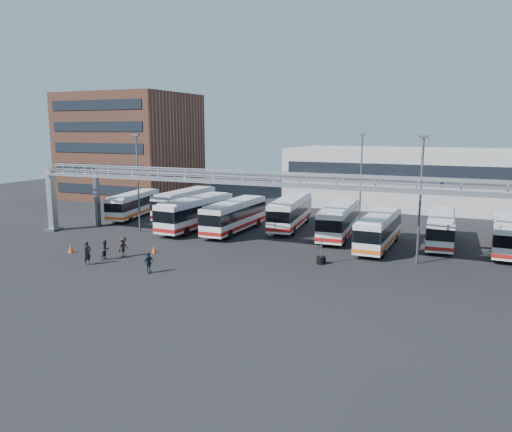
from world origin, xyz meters
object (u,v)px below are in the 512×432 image
at_px(light_pole_mid, 421,193).
at_px(light_pole_back, 361,174).
at_px(bus_0, 134,204).
at_px(bus_6, 379,229).
at_px(cone_left, 71,249).
at_px(cone_right, 154,249).
at_px(pedestrian_b, 105,250).
at_px(pedestrian_a, 87,253).
at_px(pedestrian_c, 123,247).
at_px(bus_3, 235,215).
at_px(tire_stack, 321,259).
at_px(light_pole_left, 138,178).
at_px(pedestrian_d, 149,263).
at_px(bus_2, 196,212).
at_px(bus_8, 507,234).
at_px(bus_5, 339,219).
at_px(bus_4, 290,211).
at_px(bus_1, 185,203).
at_px(bus_7, 441,228).

height_order(light_pole_mid, light_pole_back, same).
bearing_deg(bus_0, light_pole_back, 3.86).
distance_m(bus_6, cone_left, 27.45).
bearing_deg(cone_right, bus_0, 132.89).
bearing_deg(pedestrian_b, pedestrian_a, 170.92).
bearing_deg(pedestrian_c, pedestrian_a, 164.21).
distance_m(bus_3, tire_stack, 14.65).
bearing_deg(bus_3, light_pole_back, 41.62).
distance_m(light_pole_left, bus_3, 10.68).
height_order(pedestrian_b, pedestrian_c, pedestrian_c).
bearing_deg(bus_6, pedestrian_d, -132.56).
xyz_separation_m(pedestrian_c, pedestrian_d, (4.82, -3.06, -0.06)).
distance_m(bus_2, bus_8, 30.15).
distance_m(cone_left, cone_right, 7.32).
relative_size(light_pole_mid, bus_5, 0.93).
distance_m(light_pole_back, bus_3, 15.26).
height_order(light_pole_mid, pedestrian_b, light_pole_mid).
xyz_separation_m(light_pole_mid, pedestrian_c, (-22.90, -7.98, -4.86)).
xyz_separation_m(bus_0, pedestrian_c, (11.12, -15.81, -0.82)).
relative_size(bus_0, bus_2, 0.89).
distance_m(pedestrian_d, cone_right, 6.27).
xyz_separation_m(bus_4, pedestrian_b, (-9.36, -18.72, -1.02)).
height_order(bus_0, bus_8, bus_0).
bearing_deg(cone_right, pedestrian_b, -122.56).
relative_size(light_pole_left, bus_4, 0.91).
xyz_separation_m(light_pole_mid, bus_3, (-18.95, 5.12, -3.90)).
distance_m(bus_1, bus_6, 25.23).
distance_m(bus_2, pedestrian_a, 15.83).
relative_size(bus_5, pedestrian_a, 5.69).
height_order(bus_2, bus_5, bus_2).
relative_size(bus_2, tire_stack, 5.35).
bearing_deg(bus_1, bus_8, -6.63).
relative_size(bus_3, pedestrian_c, 6.27).
relative_size(pedestrian_c, tire_stack, 0.81).
height_order(pedestrian_a, pedestrian_b, pedestrian_a).
height_order(bus_4, pedestrian_d, bus_4).
bearing_deg(bus_3, bus_7, 6.27).
distance_m(bus_7, cone_left, 33.52).
height_order(bus_3, pedestrian_b, bus_3).
relative_size(light_pole_mid, cone_right, 15.96).
distance_m(bus_0, bus_2, 11.11).
distance_m(bus_2, cone_left, 14.23).
height_order(light_pole_left, bus_3, light_pole_left).
bearing_deg(bus_3, bus_5, 10.02).
relative_size(bus_2, bus_7, 1.14).
relative_size(bus_7, pedestrian_a, 5.22).
height_order(pedestrian_b, cone_right, pedestrian_b).
distance_m(bus_6, tire_stack, 8.10).
distance_m(bus_6, pedestrian_b, 23.95).
bearing_deg(bus_2, cone_right, -76.62).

